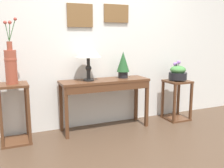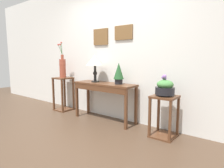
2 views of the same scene
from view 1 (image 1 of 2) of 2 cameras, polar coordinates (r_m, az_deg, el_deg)
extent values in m
cube|color=#4C3828|center=(2.86, 10.24, -17.74)|extent=(12.00, 12.00, 0.01)
cube|color=silver|center=(3.91, -2.07, 11.35)|extent=(9.00, 0.10, 2.80)
cube|color=brown|center=(3.74, -7.14, 14.93)|extent=(0.37, 0.02, 0.32)
cube|color=#A1AD98|center=(3.74, -7.12, 14.93)|extent=(0.30, 0.01, 0.26)
cube|color=brown|center=(3.94, 0.96, 15.43)|extent=(0.39, 0.02, 0.26)
cube|color=#A16C74|center=(3.94, 0.99, 15.43)|extent=(0.31, 0.01, 0.21)
cube|color=#56331E|center=(3.67, -1.63, 0.72)|extent=(1.28, 0.39, 0.03)
cube|color=#56331E|center=(3.52, -0.56, -0.81)|extent=(1.22, 0.03, 0.10)
cube|color=#56331E|center=(3.42, -10.12, -6.50)|extent=(0.04, 0.04, 0.70)
cube|color=#56331E|center=(3.87, 7.72, -4.43)|extent=(0.04, 0.04, 0.70)
cube|color=#56331E|center=(3.73, -11.30, -5.12)|extent=(0.04, 0.04, 0.70)
cube|color=#56331E|center=(4.15, 5.38, -3.37)|extent=(0.04, 0.04, 0.70)
cylinder|color=black|center=(3.58, -5.22, 0.93)|extent=(0.15, 0.15, 0.02)
cylinder|color=black|center=(3.57, -5.24, 2.33)|extent=(0.05, 0.05, 0.15)
sphere|color=black|center=(3.56, -5.26, 3.54)|extent=(0.08, 0.08, 0.08)
cylinder|color=black|center=(3.55, -5.28, 4.76)|extent=(0.05, 0.05, 0.15)
cone|color=beige|center=(3.54, -5.33, 7.65)|extent=(0.36, 0.36, 0.21)
cylinder|color=black|center=(3.82, 2.47, 2.08)|extent=(0.14, 0.14, 0.09)
cone|color=#235128|center=(3.79, 2.49, 5.00)|extent=(0.19, 0.19, 0.30)
cube|color=#56331E|center=(3.40, -21.30, -0.21)|extent=(0.37, 0.37, 0.03)
cube|color=#56331E|center=(3.60, -20.51, -11.82)|extent=(0.37, 0.37, 0.03)
cube|color=#56331E|center=(3.33, -23.53, -7.14)|extent=(0.04, 0.04, 0.71)
cube|color=#56331E|center=(3.34, -17.99, -6.72)|extent=(0.04, 0.04, 0.71)
cube|color=#56331E|center=(3.64, -23.56, -5.68)|extent=(0.04, 0.04, 0.71)
cube|color=#56331E|center=(3.65, -18.50, -5.30)|extent=(0.04, 0.04, 0.71)
cylinder|color=#9E4733|center=(3.37, -21.55, 3.51)|extent=(0.14, 0.14, 0.41)
sphere|color=#9E4733|center=(3.36, -21.66, 5.05)|extent=(0.15, 0.15, 0.15)
cylinder|color=#9E4733|center=(3.35, -21.85, 7.91)|extent=(0.06, 0.06, 0.10)
cylinder|color=#387A38|center=(3.31, -21.35, 11.06)|extent=(0.09, 0.09, 0.26)
sphere|color=#B7473D|center=(3.28, -20.75, 13.38)|extent=(0.04, 0.04, 0.04)
cylinder|color=#387A38|center=(3.31, -22.31, 10.65)|extent=(0.04, 0.08, 0.22)
sphere|color=#B7473D|center=(3.28, -22.72, 12.54)|extent=(0.04, 0.04, 0.04)
cylinder|color=#387A38|center=(3.32, -21.86, 10.70)|extent=(0.03, 0.07, 0.22)
sphere|color=#B7473D|center=(3.29, -21.80, 12.63)|extent=(0.04, 0.04, 0.04)
cube|color=#56331E|center=(4.25, 14.36, 0.56)|extent=(0.37, 0.37, 0.03)
cube|color=#56331E|center=(4.39, 13.99, -7.40)|extent=(0.37, 0.37, 0.03)
cube|color=#56331E|center=(4.09, 13.75, -4.21)|extent=(0.04, 0.04, 0.59)
cube|color=#56331E|center=(4.29, 17.18, -3.71)|extent=(0.04, 0.04, 0.59)
cube|color=#56331E|center=(4.34, 11.20, -3.26)|extent=(0.04, 0.04, 0.59)
cube|color=#56331E|center=(4.53, 14.55, -2.83)|extent=(0.04, 0.04, 0.59)
cylinder|color=black|center=(4.24, 14.37, 0.89)|extent=(0.13, 0.13, 0.02)
cylinder|color=black|center=(4.23, 14.41, 1.77)|extent=(0.29, 0.29, 0.11)
ellipsoid|color=#478442|center=(4.22, 14.47, 3.09)|extent=(0.25, 0.25, 0.14)
cylinder|color=#478442|center=(4.21, 14.54, 3.60)|extent=(0.02, 0.03, 0.17)
sphere|color=#996BC1|center=(4.19, 14.63, 4.69)|extent=(0.06, 0.06, 0.06)
cylinder|color=#478442|center=(4.22, 14.17, 3.41)|extent=(0.04, 0.05, 0.13)
sphere|color=#996BC1|center=(4.22, 13.90, 4.32)|extent=(0.06, 0.06, 0.06)
cylinder|color=#478442|center=(4.20, 14.34, 3.48)|extent=(0.05, 0.02, 0.15)
sphere|color=#996BC1|center=(4.17, 14.24, 4.47)|extent=(0.04, 0.04, 0.04)
camera|label=2|loc=(3.76, 58.43, 3.66)|focal=31.12mm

